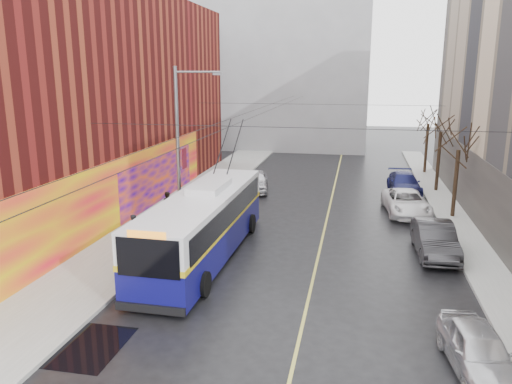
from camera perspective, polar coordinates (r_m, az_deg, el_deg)
ground at (r=17.67m, az=-0.05°, el=-15.91°), size 140.00×140.00×0.00m
sidewalk_left at (r=30.50m, az=-10.31°, el=-3.09°), size 4.00×60.00×0.15m
sidewalk_right at (r=29.02m, az=22.80°, el=-4.82°), size 2.00×60.00×0.15m
lane_line at (r=30.39m, az=8.06°, el=-3.21°), size 0.12×50.00×0.01m
building_left at (r=34.82m, az=-22.05°, el=9.78°), size 12.11×36.00×14.00m
building_far at (r=60.75m, az=3.02°, el=13.83°), size 20.50×12.10×18.00m
streetlight_pole at (r=27.00m, az=-8.62°, el=5.21°), size 2.65×0.60×9.00m
catenary_wires at (r=30.47m, az=0.86°, el=8.94°), size 18.00×60.00×0.22m
tree_near at (r=31.85m, az=22.27°, el=5.84°), size 3.20×3.20×6.40m
tree_mid at (r=38.68m, az=20.46°, el=7.60°), size 3.20×3.20×6.68m
tree_far at (r=45.60m, az=19.16°, el=8.34°), size 3.20×3.20×6.57m
puddle at (r=17.94m, az=-19.31°, el=-16.24°), size 2.69×2.88×0.01m
pigeons_flying at (r=25.37m, az=0.91°, el=10.15°), size 1.93×4.62×2.09m
trolleybus at (r=23.85m, az=-5.99°, el=-3.61°), size 3.15×12.87×6.06m
parked_car_a at (r=16.79m, az=24.04°, el=-16.16°), size 2.13×4.25×1.39m
parked_car_b at (r=25.76m, az=19.75°, el=-5.11°), size 1.88×4.95×1.61m
parked_car_c at (r=32.63m, az=16.77°, el=-1.15°), size 3.02×5.56×1.48m
parked_car_d at (r=38.20m, az=16.57°, el=0.96°), size 2.43×5.23×1.48m
following_car at (r=37.29m, az=-0.04°, el=1.27°), size 2.52×4.72×1.53m
pedestrian_a at (r=25.51m, az=-13.63°, el=-4.38°), size 0.45×0.65×1.71m
pedestrian_b at (r=30.05m, az=-9.99°, el=-1.52°), size 0.90×1.00×1.67m
pedestrian_c at (r=27.70m, az=-9.21°, el=-2.57°), size 1.40×1.21×1.88m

